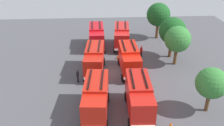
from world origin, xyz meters
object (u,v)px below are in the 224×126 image
object	(u,v)px
tree_2	(178,39)
fire_truck_1	(94,59)
firefighter_1	(78,76)
tree_1	(172,31)
tree_3	(212,83)
fire_truck_3	(122,35)
traffic_cone_1	(171,125)
tree_0	(158,15)
fire_truck_5	(139,96)
fire_truck_0	(97,35)
traffic_cone_0	(94,55)
traffic_cone_2	(118,57)
fire_truck_2	(96,97)
firefighter_0	(141,51)
fire_truck_4	(129,58)

from	to	relation	value
tree_2	fire_truck_1	bearing A→B (deg)	-81.72
firefighter_1	tree_1	distance (m)	16.72
fire_truck_1	tree_3	size ratio (longest dim) A/B	1.38
fire_truck_3	traffic_cone_1	world-z (taller)	fire_truck_3
tree_0	traffic_cone_1	bearing A→B (deg)	-9.71
fire_truck_5	traffic_cone_1	xyz separation A→B (m)	(2.90, 2.90, -1.80)
fire_truck_0	tree_3	xyz separation A→B (m)	(19.33, 12.24, 1.44)
fire_truck_3	traffic_cone_0	size ratio (longest dim) A/B	12.28
fire_truck_1	traffic_cone_1	xyz separation A→B (m)	(12.49, 7.77, -1.80)
firefighter_1	traffic_cone_1	size ratio (longest dim) A/B	2.46
tree_2	traffic_cone_1	size ratio (longest dim) A/B	8.60
tree_1	firefighter_1	bearing A→B (deg)	-63.89
tree_3	traffic_cone_2	world-z (taller)	tree_3
fire_truck_1	firefighter_1	size ratio (longest dim) A/B	4.22
fire_truck_2	traffic_cone_1	size ratio (longest dim) A/B	10.38
fire_truck_2	traffic_cone_2	bearing A→B (deg)	169.97
firefighter_0	firefighter_1	xyz separation A→B (m)	(7.39, -9.91, -0.06)
fire_truck_2	tree_3	bearing A→B (deg)	92.96
tree_0	traffic_cone_2	size ratio (longest dim) A/B	9.64
tree_0	fire_truck_5	bearing A→B (deg)	-17.76
fire_truck_3	tree_1	size ratio (longest dim) A/B	1.11
firefighter_0	tree_1	bearing A→B (deg)	97.14
firefighter_1	fire_truck_5	bearing A→B (deg)	141.59
fire_truck_0	fire_truck_1	xyz separation A→B (m)	(9.48, -0.37, 0.00)
tree_0	firefighter_0	bearing A→B (deg)	-28.29
fire_truck_4	traffic_cone_0	xyz separation A→B (m)	(-5.35, -5.15, -1.85)
traffic_cone_1	fire_truck_4	bearing A→B (deg)	-167.17
fire_truck_1	fire_truck_3	size ratio (longest dim) A/B	0.99
tree_1	tree_2	bearing A→B (deg)	0.67
fire_truck_3	fire_truck_4	world-z (taller)	same
traffic_cone_1	traffic_cone_0	bearing A→B (deg)	-155.74
fire_truck_0	firefighter_1	world-z (taller)	fire_truck_0
firefighter_0	traffic_cone_1	world-z (taller)	firefighter_0
traffic_cone_2	tree_2	bearing A→B (deg)	74.85
tree_2	traffic_cone_0	xyz separation A→B (m)	(-3.34, -12.59, -3.81)
fire_truck_4	traffic_cone_0	distance (m)	7.65
firefighter_0	fire_truck_3	bearing A→B (deg)	-138.84
fire_truck_4	tree_3	bearing A→B (deg)	37.69
firefighter_1	tree_2	distance (m)	15.70
tree_1	tree_2	world-z (taller)	tree_1
firefighter_0	tree_3	world-z (taller)	tree_3
fire_truck_0	firefighter_0	world-z (taller)	fire_truck_0
fire_truck_3	traffic_cone_0	bearing A→B (deg)	-45.36
traffic_cone_1	traffic_cone_2	bearing A→B (deg)	-166.34
fire_truck_5	fire_truck_0	bearing A→B (deg)	-164.60
tree_2	traffic_cone_0	size ratio (longest dim) A/B	10.13
fire_truck_1	tree_0	distance (m)	18.10
fire_truck_1	fire_truck_3	world-z (taller)	same
firefighter_0	traffic_cone_2	size ratio (longest dim) A/B	2.57
fire_truck_3	tree_2	xyz separation A→B (m)	(7.40, 7.59, 1.96)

